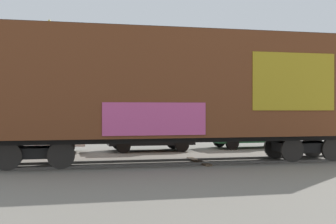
% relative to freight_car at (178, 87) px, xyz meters
% --- Properties ---
extents(ground_plane, '(260.00, 260.00, 0.00)m').
position_rel_freight_car_xyz_m(ground_plane, '(1.06, 0.00, -2.82)').
color(ground_plane, slate).
extents(track, '(60.00, 2.52, 0.08)m').
position_rel_freight_car_xyz_m(track, '(-0.30, 0.00, -2.78)').
color(track, '#4C4742').
rests_on(track, ground_plane).
extents(freight_car, '(14.57, 2.90, 5.02)m').
position_rel_freight_car_xyz_m(freight_car, '(0.00, 0.00, 0.00)').
color(freight_car, brown).
rests_on(freight_car, ground_plane).
extents(flagpole, '(1.42, 0.55, 7.22)m').
position_rel_freight_car_xyz_m(flagpole, '(-5.11, 11.35, 1.78)').
color(flagpole, silver).
rests_on(flagpole, ground_plane).
extents(hillside, '(156.85, 35.87, 16.84)m').
position_rel_freight_car_xyz_m(hillside, '(1.01, 72.20, 3.18)').
color(hillside, gray).
rests_on(hillside, ground_plane).
extents(parked_car_white, '(4.83, 2.11, 1.74)m').
position_rel_freight_car_xyz_m(parked_car_white, '(-5.56, 5.36, -1.93)').
color(parked_car_white, silver).
rests_on(parked_car_white, ground_plane).
extents(parked_car_black, '(4.05, 2.04, 1.68)m').
position_rel_freight_car_xyz_m(parked_car_black, '(-0.11, 5.16, -1.98)').
color(parked_car_black, black).
rests_on(parked_car_black, ground_plane).
extents(parked_car_green, '(4.48, 2.07, 1.56)m').
position_rel_freight_car_xyz_m(parked_car_green, '(5.39, 5.74, -2.02)').
color(parked_car_green, '#1E5933').
rests_on(parked_car_green, ground_plane).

